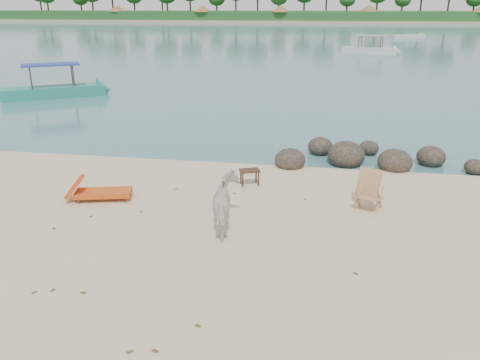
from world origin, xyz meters
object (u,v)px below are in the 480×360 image
(side_table, at_px, (250,178))
(lounge_chair, at_px, (103,191))
(cow, at_px, (227,206))
(boat_near, at_px, (51,69))
(deck_chair, at_px, (369,193))
(boulders, at_px, (362,158))

(side_table, xyz_separation_m, lounge_chair, (-3.46, -1.59, 0.04))
(side_table, bearing_deg, cow, -113.37)
(boat_near, bearing_deg, lounge_chair, -88.70)
(cow, distance_m, boat_near, 18.73)
(lounge_chair, relative_size, deck_chair, 1.83)
(boulders, height_order, side_table, boulders)
(boulders, distance_m, side_table, 4.05)
(boulders, height_order, cow, cow)
(deck_chair, bearing_deg, boat_near, 165.55)
(cow, distance_m, side_table, 2.76)
(boulders, bearing_deg, lounge_chair, -147.99)
(boulders, bearing_deg, side_table, -141.08)
(deck_chair, xyz_separation_m, boat_near, (-15.28, 12.63, 0.96))
(side_table, xyz_separation_m, deck_chair, (3.01, -1.16, 0.25))
(boulders, distance_m, cow, 6.20)
(cow, bearing_deg, side_table, -104.32)
(boat_near, bearing_deg, cow, -82.07)
(deck_chair, distance_m, boat_near, 19.85)
(boulders, bearing_deg, boat_near, 149.91)
(lounge_chair, xyz_separation_m, deck_chair, (6.47, 0.43, 0.21))
(side_table, relative_size, boat_near, 0.09)
(cow, xyz_separation_m, boat_near, (-12.18, 14.21, 0.84))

